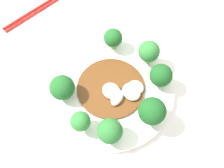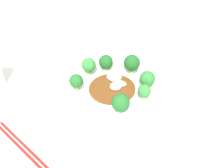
% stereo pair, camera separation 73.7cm
% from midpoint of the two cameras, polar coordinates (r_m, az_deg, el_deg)
% --- Properties ---
extents(ground_plane, '(8.00, 8.00, 0.00)m').
position_cam_midpoint_polar(ground_plane, '(1.31, 15.93, -23.80)').
color(ground_plane, '#B7B2A8').
extents(table, '(1.00, 0.74, 0.71)m').
position_cam_midpoint_polar(table, '(0.98, 21.34, -21.77)').
color(table, silver).
rests_on(table, ground_plane).
extents(plate, '(0.29, 0.29, 0.02)m').
position_cam_midpoint_polar(plate, '(0.65, 31.45, -14.43)').
color(plate, white).
rests_on(plate, table).
extents(broccoli_southeast, '(0.05, 0.05, 0.07)m').
position_cam_midpoint_polar(broccoli_southeast, '(0.68, 37.88, -6.33)').
color(broccoli_southeast, '#70A356').
rests_on(broccoli_southeast, plate).
extents(broccoli_northwest, '(0.04, 0.04, 0.06)m').
position_cam_midpoint_polar(broccoli_northwest, '(0.57, 30.44, -22.99)').
color(broccoli_northwest, '#89B76B').
rests_on(broccoli_northwest, plate).
extents(broccoli_north, '(0.05, 0.05, 0.06)m').
position_cam_midpoint_polar(broccoli_north, '(0.56, 24.41, -16.20)').
color(broccoli_north, '#70A356').
rests_on(broccoli_north, plate).
extents(broccoli_east, '(0.05, 0.05, 0.06)m').
position_cam_midpoint_polar(broccoli_east, '(0.65, 30.95, -3.58)').
color(broccoli_east, '#70A356').
rests_on(broccoli_east, plate).
extents(broccoli_west, '(0.05, 0.05, 0.06)m').
position_cam_midpoint_polar(broccoli_west, '(0.60, 36.20, -23.62)').
color(broccoli_west, '#89B76B').
rests_on(broccoli_west, plate).
extents(broccoli_south, '(0.05, 0.05, 0.06)m').
position_cam_midpoint_polar(broccoli_south, '(0.68, 40.69, -11.01)').
color(broccoli_south, '#89B76B').
rests_on(broccoli_south, plate).
extents(broccoli_southwest, '(0.06, 0.06, 0.07)m').
position_cam_midpoint_polar(broccoli_southwest, '(0.65, 41.85, -18.35)').
color(broccoli_southwest, '#89B76B').
rests_on(broccoli_southwest, plate).
extents(stirfry_center, '(0.15, 0.16, 0.02)m').
position_cam_midpoint_polar(stirfry_center, '(0.65, 33.09, -14.45)').
color(stirfry_center, '#5B3314').
rests_on(stirfry_center, plate).
extents(chopsticks, '(0.16, 0.19, 0.01)m').
position_cam_midpoint_polar(chopsticks, '(0.68, 10.84, 5.32)').
color(chopsticks, red).
rests_on(chopsticks, table).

